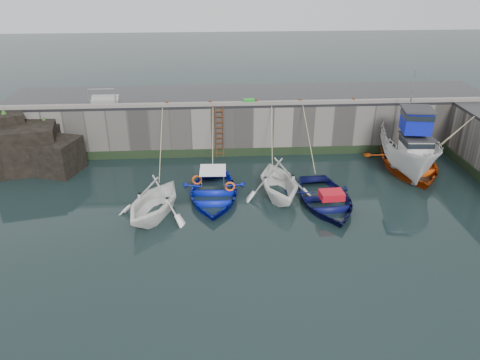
{
  "coord_description": "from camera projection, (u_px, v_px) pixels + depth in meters",
  "views": [
    {
      "loc": [
        -2.38,
        -16.29,
        11.18
      ],
      "look_at": [
        -1.13,
        4.16,
        1.2
      ],
      "focal_mm": 35.0,
      "sensor_mm": 36.0,
      "label": 1
    }
  ],
  "objects": [
    {
      "name": "ground",
      "position": [
        273.0,
        248.0,
        19.65
      ],
      "size": [
        120.0,
        120.0,
        0.0
      ],
      "primitive_type": "plane",
      "color": "black",
      "rests_on": "ground"
    },
    {
      "name": "boat_far_orange",
      "position": [
        409.0,
        162.0,
        26.7
      ],
      "size": [
        4.81,
        6.48,
        4.29
      ],
      "rotation": [
        0.0,
        0.0,
        -0.06
      ],
      "color": "#DB460B",
      "rests_on": "ground"
    },
    {
      "name": "bollard_c",
      "position": [
        256.0,
        102.0,
        27.41
      ],
      "size": [
        0.18,
        0.18,
        0.28
      ],
      "primitive_type": "cylinder",
      "color": "#3F1E0F",
      "rests_on": "road_back"
    },
    {
      "name": "boat_far_white",
      "position": [
        408.0,
        149.0,
        26.43
      ],
      "size": [
        3.91,
        7.62,
        5.81
      ],
      "rotation": [
        0.0,
        0.0,
        -0.17
      ],
      "color": "silver",
      "rests_on": "ground"
    },
    {
      "name": "boat_near_navy",
      "position": [
        325.0,
        204.0,
        23.08
      ],
      "size": [
        3.99,
        5.34,
        1.06
      ],
      "primitive_type": "imported",
      "rotation": [
        0.0,
        0.0,
        0.07
      ],
      "color": "#0A0D44",
      "rests_on": "ground"
    },
    {
      "name": "railing",
      "position": [
        105.0,
        99.0,
        27.79
      ],
      "size": [
        1.6,
        1.05,
        1.0
      ],
      "color": "#A5A8AD",
      "rests_on": "road_back"
    },
    {
      "name": "boat_near_navy_rope",
      "position": [
        308.0,
        167.0,
        27.06
      ],
      "size": [
        0.04,
        4.66,
        3.1
      ],
      "primitive_type": null,
      "color": "tan",
      "rests_on": "ground"
    },
    {
      "name": "bollard_e",
      "position": [
        353.0,
        100.0,
        27.73
      ],
      "size": [
        0.18,
        0.18,
        0.28
      ],
      "primitive_type": "cylinder",
      "color": "#3F1E0F",
      "rests_on": "road_back"
    },
    {
      "name": "fish_crate",
      "position": [
        249.0,
        102.0,
        27.43
      ],
      "size": [
        0.69,
        0.47,
        0.31
      ],
      "primitive_type": "cube",
      "rotation": [
        0.0,
        0.0,
        0.06
      ],
      "color": "#198B1E",
      "rests_on": "road_back"
    },
    {
      "name": "bollard_a",
      "position": [
        167.0,
        104.0,
        27.13
      ],
      "size": [
        0.18,
        0.18,
        0.28
      ],
      "primitive_type": "cylinder",
      "color": "#3F1E0F",
      "rests_on": "road_back"
    },
    {
      "name": "boat_near_white_rope",
      "position": [
        164.0,
        173.0,
        26.32
      ],
      "size": [
        0.04,
        5.19,
        3.1
      ],
      "primitive_type": null,
      "color": "tan",
      "rests_on": "ground"
    },
    {
      "name": "ladder",
      "position": [
        219.0,
        132.0,
        27.74
      ],
      "size": [
        0.51,
        0.08,
        3.2
      ],
      "color": "#3F1E0F",
      "rests_on": "ground"
    },
    {
      "name": "boat_near_blacktrim",
      "position": [
        278.0,
        196.0,
        23.9
      ],
      "size": [
        4.19,
        4.72,
        2.29
      ],
      "primitive_type": "imported",
      "rotation": [
        0.0,
        0.0,
        0.11
      ],
      "color": "white",
      "rests_on": "ground"
    },
    {
      "name": "boat_near_blue_rope",
      "position": [
        213.0,
        166.0,
        27.19
      ],
      "size": [
        0.04,
        3.9,
        3.1
      ],
      "primitive_type": null,
      "color": "tan",
      "rests_on": "ground"
    },
    {
      "name": "quay_back",
      "position": [
        249.0,
        119.0,
        30.21
      ],
      "size": [
        30.0,
        5.0,
        3.0
      ],
      "primitive_type": "cube",
      "color": "slate",
      "rests_on": "ground"
    },
    {
      "name": "algae_back",
      "position": [
        253.0,
        152.0,
        28.48
      ],
      "size": [
        30.0,
        0.08,
        0.5
      ],
      "primitive_type": "cube",
      "color": "black",
      "rests_on": "ground"
    },
    {
      "name": "boat_near_blue",
      "position": [
        213.0,
        198.0,
        23.64
      ],
      "size": [
        3.81,
        5.21,
        1.06
      ],
      "primitive_type": "imported",
      "rotation": [
        0.0,
        0.0,
        -0.03
      ],
      "color": "#0B1CB3",
      "rests_on": "ground"
    },
    {
      "name": "road_back",
      "position": [
        250.0,
        95.0,
        29.52
      ],
      "size": [
        30.0,
        5.0,
        0.16
      ],
      "primitive_type": "cube",
      "color": "black",
      "rests_on": "quay_back"
    },
    {
      "name": "boat_near_white",
      "position": [
        155.0,
        216.0,
        22.06
      ],
      "size": [
        5.02,
        5.36,
        2.27
      ],
      "primitive_type": "imported",
      "rotation": [
        0.0,
        0.0,
        -0.37
      ],
      "color": "white",
      "rests_on": "ground"
    },
    {
      "name": "rock_outcrop",
      "position": [
        28.0,
        147.0,
        26.57
      ],
      "size": [
        5.85,
        4.24,
        3.41
      ],
      "color": "black",
      "rests_on": "ground"
    },
    {
      "name": "boat_near_blacktrim_rope",
      "position": [
        269.0,
        165.0,
        27.41
      ],
      "size": [
        0.04,
        3.84,
        3.1
      ],
      "primitive_type": null,
      "color": "tan",
      "rests_on": "ground"
    },
    {
      "name": "bollard_d",
      "position": [
        300.0,
        101.0,
        27.56
      ],
      "size": [
        0.18,
        0.18,
        0.28
      ],
      "primitive_type": "cylinder",
      "color": "#3F1E0F",
      "rests_on": "road_back"
    },
    {
      "name": "bollard_b",
      "position": [
        210.0,
        103.0,
        27.27
      ],
      "size": [
        0.18,
        0.18,
        0.28
      ],
      "primitive_type": "cylinder",
      "color": "#3F1E0F",
      "rests_on": "road_back"
    },
    {
      "name": "kerb_back",
      "position": [
        253.0,
        103.0,
        27.33
      ],
      "size": [
        30.0,
        0.3,
        0.2
      ],
      "primitive_type": "cube",
      "color": "slate",
      "rests_on": "road_back"
    }
  ]
}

